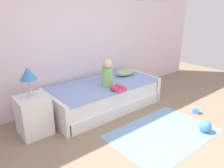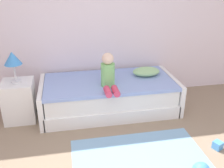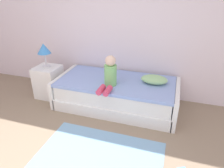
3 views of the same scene
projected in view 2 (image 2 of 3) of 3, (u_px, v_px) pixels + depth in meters
name	position (u px, v px, depth m)	size (l,w,h in m)	color
wall_rear	(81.00, 12.00, 4.04)	(7.20, 0.10, 2.90)	white
bed	(109.00, 95.00, 4.05)	(2.11, 1.00, 0.50)	white
nightstand	(19.00, 101.00, 3.76)	(0.44, 0.44, 0.60)	white
table_lamp	(13.00, 60.00, 3.50)	(0.24, 0.24, 0.45)	silver
child_figure	(108.00, 74.00, 3.65)	(0.20, 0.51, 0.50)	#7FC672
pillow	(146.00, 72.00, 4.12)	(0.44, 0.30, 0.13)	#99CC8C
area_rug	(141.00, 161.00, 3.01)	(1.60, 1.10, 0.01)	#7AA8CC
toy_block	(218.00, 145.00, 3.20)	(0.10, 0.10, 0.10)	#4C99E5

